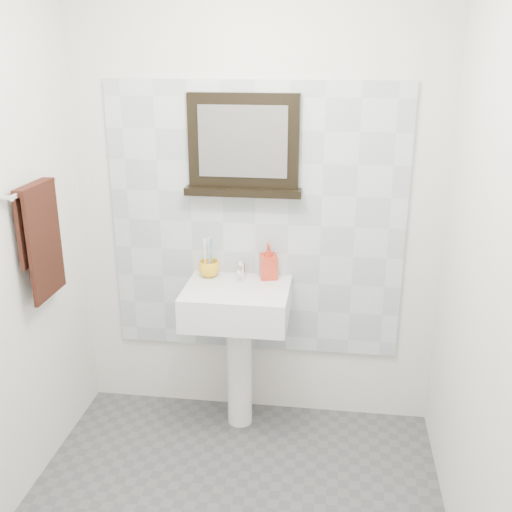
{
  "coord_description": "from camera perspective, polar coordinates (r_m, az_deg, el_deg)",
  "views": [
    {
      "loc": [
        0.43,
        -2.01,
        2.05
      ],
      "look_at": [
        0.08,
        0.55,
        1.15
      ],
      "focal_mm": 42.0,
      "sensor_mm": 36.0,
      "label": 1
    }
  ],
  "objects": [
    {
      "name": "towel_bar",
      "position": [
        2.94,
        -20.46,
        6.09
      ],
      "size": [
        0.07,
        0.4,
        0.03
      ],
      "color": "silver",
      "rests_on": "left_wall"
    },
    {
      "name": "right_wall",
      "position": [
        2.24,
        22.1,
        -3.23
      ],
      "size": [
        0.01,
        2.2,
        2.5
      ],
      "primitive_type": "cube",
      "color": "silver",
      "rests_on": "ground"
    },
    {
      "name": "soap_dispenser",
      "position": [
        3.24,
        1.18,
        -0.48
      ],
      "size": [
        0.11,
        0.11,
        0.2
      ],
      "primitive_type": "imported",
      "rotation": [
        0.0,
        0.0,
        0.29
      ],
      "color": "red",
      "rests_on": "pedestal_sink"
    },
    {
      "name": "splashback",
      "position": [
        3.26,
        -0.05,
        3.15
      ],
      "size": [
        1.6,
        0.02,
        1.5
      ],
      "primitive_type": "cube",
      "color": "silver",
      "rests_on": "back_wall"
    },
    {
      "name": "back_wall",
      "position": [
        3.24,
        -0.02,
        4.91
      ],
      "size": [
        2.0,
        0.01,
        2.5
      ],
      "primitive_type": "cube",
      "color": "silver",
      "rests_on": "ground"
    },
    {
      "name": "front_wall",
      "position": [
        1.29,
        -14.3,
        -20.03
      ],
      "size": [
        2.0,
        0.01,
        2.5
      ],
      "primitive_type": "cube",
      "color": "silver",
      "rests_on": "ground"
    },
    {
      "name": "hand_towel",
      "position": [
        2.98,
        -19.87,
        2.16
      ],
      "size": [
        0.06,
        0.3,
        0.55
      ],
      "color": "black",
      "rests_on": "towel_bar"
    },
    {
      "name": "toothbrush_cup",
      "position": [
        3.29,
        -4.5,
        -1.22
      ],
      "size": [
        0.15,
        0.15,
        0.09
      ],
      "primitive_type": "imported",
      "rotation": [
        0.0,
        0.0,
        0.4
      ],
      "color": "yellow",
      "rests_on": "pedestal_sink"
    },
    {
      "name": "toothbrushes",
      "position": [
        3.27,
        -4.55,
        0.07
      ],
      "size": [
        0.05,
        0.04,
        0.21
      ],
      "color": "white",
      "rests_on": "toothbrush_cup"
    },
    {
      "name": "pedestal_sink",
      "position": [
        3.23,
        -1.77,
        -5.95
      ],
      "size": [
        0.55,
        0.44,
        0.96
      ],
      "color": "white",
      "rests_on": "ground"
    },
    {
      "name": "framed_mirror",
      "position": [
        3.15,
        -1.2,
        10.29
      ],
      "size": [
        0.62,
        0.11,
        0.52
      ],
      "color": "black",
      "rests_on": "back_wall"
    }
  ]
}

